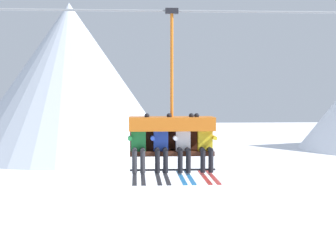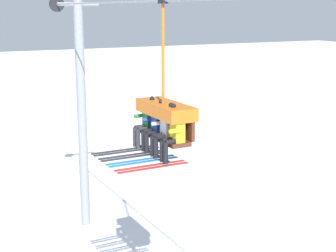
{
  "view_description": "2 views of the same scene",
  "coord_description": "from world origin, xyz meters",
  "px_view_note": "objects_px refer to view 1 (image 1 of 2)",
  "views": [
    {
      "loc": [
        -0.11,
        -12.13,
        7.07
      ],
      "look_at": [
        0.6,
        -0.75,
        6.29
      ],
      "focal_mm": 55.0,
      "sensor_mm": 36.0,
      "label": 1
    },
    {
      "loc": [
        11.17,
        -6.15,
        8.62
      ],
      "look_at": [
        0.91,
        -0.79,
        5.99
      ],
      "focal_mm": 55.0,
      "sensor_mm": 36.0,
      "label": 2
    }
  ],
  "objects_px": {
    "skier_blue": "(161,143)",
    "skier_green": "(139,143)",
    "chairlift_chair": "(172,129)",
    "skier_yellow": "(205,143)",
    "skier_white": "(184,143)"
  },
  "relations": [
    {
      "from": "chairlift_chair",
      "to": "skier_yellow",
      "type": "relative_size",
      "value": 2.08
    },
    {
      "from": "skier_blue",
      "to": "skier_green",
      "type": "bearing_deg",
      "value": 180.0
    },
    {
      "from": "skier_green",
      "to": "skier_yellow",
      "type": "bearing_deg",
      "value": 0.0
    },
    {
      "from": "skier_blue",
      "to": "skier_white",
      "type": "bearing_deg",
      "value": 0.0
    },
    {
      "from": "chairlift_chair",
      "to": "skier_white",
      "type": "relative_size",
      "value": 2.08
    },
    {
      "from": "skier_yellow",
      "to": "skier_white",
      "type": "bearing_deg",
      "value": 180.0
    },
    {
      "from": "skier_green",
      "to": "skier_yellow",
      "type": "height_order",
      "value": "same"
    },
    {
      "from": "chairlift_chair",
      "to": "skier_yellow",
      "type": "bearing_deg",
      "value": -16.2
    },
    {
      "from": "skier_blue",
      "to": "skier_yellow",
      "type": "bearing_deg",
      "value": 0.0
    },
    {
      "from": "chairlift_chair",
      "to": "skier_blue",
      "type": "bearing_deg",
      "value": -138.66
    },
    {
      "from": "chairlift_chair",
      "to": "skier_green",
      "type": "bearing_deg",
      "value": -163.8
    },
    {
      "from": "chairlift_chair",
      "to": "skier_white",
      "type": "height_order",
      "value": "chairlift_chair"
    },
    {
      "from": "skier_white",
      "to": "skier_blue",
      "type": "bearing_deg",
      "value": 180.0
    },
    {
      "from": "skier_green",
      "to": "skier_yellow",
      "type": "relative_size",
      "value": 1.0
    },
    {
      "from": "skier_white",
      "to": "skier_yellow",
      "type": "xyz_separation_m",
      "value": [
        0.49,
        0.0,
        0.0
      ]
    }
  ]
}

